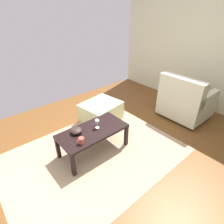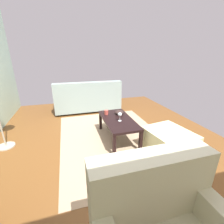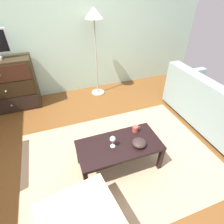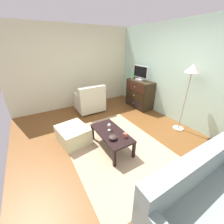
# 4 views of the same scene
# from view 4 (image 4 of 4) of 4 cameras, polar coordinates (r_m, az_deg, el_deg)

# --- Properties ---
(ground_plane) EXTENTS (5.68, 4.49, 0.05)m
(ground_plane) POSITION_cam_4_polar(r_m,az_deg,el_deg) (3.39, 2.73, -11.57)
(ground_plane) COLOR brown
(wall_accent_rear) EXTENTS (5.68, 0.12, 2.62)m
(wall_accent_rear) POSITION_cam_4_polar(r_m,az_deg,el_deg) (4.22, 27.19, 13.30)
(wall_accent_rear) COLOR #B1D6BF
(wall_accent_rear) RESTS_ON ground_plane
(wall_plain_left) EXTENTS (0.12, 4.49, 2.62)m
(wall_plain_left) POSITION_cam_4_polar(r_m,az_deg,el_deg) (5.10, -14.00, 17.08)
(wall_plain_left) COLOR beige
(wall_plain_left) RESTS_ON ground_plane
(area_rug) EXTENTS (2.60, 1.90, 0.01)m
(area_rug) POSITION_cam_4_polar(r_m,az_deg,el_deg) (3.15, 1.68, -14.21)
(area_rug) COLOR tan
(area_rug) RESTS_ON ground_plane
(dresser) EXTENTS (0.99, 0.49, 0.95)m
(dresser) POSITION_cam_4_polar(r_m,az_deg,el_deg) (4.98, 11.20, 7.23)
(dresser) COLOR #2F2415
(dresser) RESTS_ON ground_plane
(tv) EXTENTS (0.65, 0.18, 0.47)m
(tv) POSITION_cam_4_polar(r_m,az_deg,el_deg) (4.87, 11.66, 15.55)
(tv) COLOR silver
(tv) RESTS_ON dresser
(lava_lamp) EXTENTS (0.09, 0.09, 0.33)m
(lava_lamp) POSITION_cam_4_polar(r_m,az_deg,el_deg) (5.09, 8.42, 15.07)
(lava_lamp) COLOR #B7B7BC
(lava_lamp) RESTS_ON dresser
(coffee_table) EXTENTS (1.03, 0.50, 0.40)m
(coffee_table) POSITION_cam_4_polar(r_m,az_deg,el_deg) (2.94, -0.30, -9.01)
(coffee_table) COLOR black
(coffee_table) RESTS_ON ground_plane
(wine_glass) EXTENTS (0.07, 0.07, 0.16)m
(wine_glass) POSITION_cam_4_polar(r_m,az_deg,el_deg) (2.91, -1.21, -5.51)
(wine_glass) COLOR silver
(wine_glass) RESTS_ON coffee_table
(mug) EXTENTS (0.11, 0.08, 0.08)m
(mug) POSITION_cam_4_polar(r_m,az_deg,el_deg) (2.76, 5.42, -9.44)
(mug) COLOR #BA493F
(mug) RESTS_ON coffee_table
(bowl_decorative) EXTENTS (0.17, 0.17, 0.08)m
(bowl_decorative) POSITION_cam_4_polar(r_m,az_deg,el_deg) (2.70, 0.36, -10.38)
(bowl_decorative) COLOR #312220
(bowl_decorative) RESTS_ON coffee_table
(couch_large) EXTENTS (0.85, 1.75, 0.83)m
(couch_large) POSITION_cam_4_polar(r_m,az_deg,el_deg) (2.31, 34.72, -28.12)
(couch_large) COLOR #332319
(couch_large) RESTS_ON ground_plane
(armchair) EXTENTS (0.80, 0.85, 0.90)m
(armchair) POSITION_cam_4_polar(r_m,az_deg,el_deg) (4.66, -9.07, 4.54)
(armchair) COLOR #332319
(armchair) RESTS_ON ground_plane
(ottoman) EXTENTS (0.78, 0.70, 0.37)m
(ottoman) POSITION_cam_4_polar(r_m,az_deg,el_deg) (3.34, -15.65, -8.86)
(ottoman) COLOR beige
(ottoman) RESTS_ON ground_plane
(standing_lamp) EXTENTS (0.32, 0.32, 1.66)m
(standing_lamp) POSITION_cam_4_polar(r_m,az_deg,el_deg) (3.68, 29.79, 13.01)
(standing_lamp) COLOR #A59E8C
(standing_lamp) RESTS_ON ground_plane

